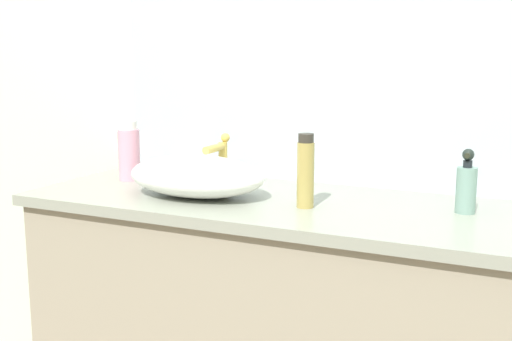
% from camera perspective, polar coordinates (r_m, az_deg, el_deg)
% --- Properties ---
extents(bathroom_wall_rear, '(6.00, 0.06, 2.60)m').
position_cam_1_polar(bathroom_wall_rear, '(2.01, 7.02, 11.81)').
color(bathroom_wall_rear, silver).
rests_on(bathroom_wall_rear, ground).
extents(wall_mirror_panel, '(1.56, 0.01, 1.05)m').
position_cam_1_polar(wall_mirror_panel, '(1.95, 8.42, 14.00)').
color(wall_mirror_panel, '#B2BCC6').
rests_on(wall_mirror_panel, vanity_counter).
extents(sink_basin, '(0.41, 0.26, 0.12)m').
position_cam_1_polar(sink_basin, '(1.81, -5.35, -0.48)').
color(sink_basin, white).
rests_on(sink_basin, vanity_counter).
extents(faucet, '(0.03, 0.14, 0.16)m').
position_cam_1_polar(faucet, '(1.93, -3.18, 1.32)').
color(faucet, gold).
rests_on(faucet, vanity_counter).
extents(soap_dispenser, '(0.05, 0.05, 0.16)m').
position_cam_1_polar(soap_dispenser, '(1.70, 18.26, -1.36)').
color(soap_dispenser, gray).
rests_on(soap_dispenser, vanity_counter).
extents(lotion_bottle, '(0.07, 0.07, 0.19)m').
position_cam_1_polar(lotion_bottle, '(2.07, -11.26, 1.63)').
color(lotion_bottle, pink).
rests_on(lotion_bottle, vanity_counter).
extents(perfume_bottle, '(0.05, 0.05, 0.20)m').
position_cam_1_polar(perfume_bottle, '(1.67, 4.44, -0.10)').
color(perfume_bottle, '#A9924B').
rests_on(perfume_bottle, vanity_counter).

